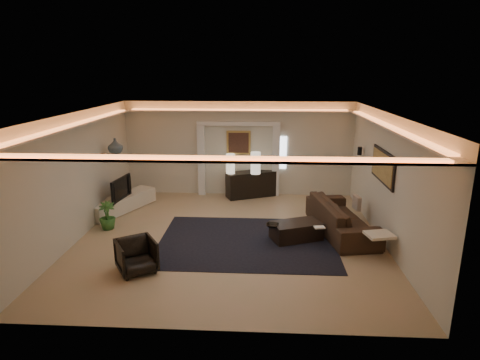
# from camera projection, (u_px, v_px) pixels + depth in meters

# --- Properties ---
(floor) EXTENTS (7.00, 7.00, 0.00)m
(floor) POSITION_uv_depth(u_px,v_px,m) (230.00, 238.00, 9.49)
(floor) COLOR tan
(floor) RESTS_ON ground
(ceiling) EXTENTS (7.00, 7.00, 0.00)m
(ceiling) POSITION_uv_depth(u_px,v_px,m) (229.00, 114.00, 8.72)
(ceiling) COLOR white
(ceiling) RESTS_ON ground
(wall_back) EXTENTS (7.00, 0.00, 7.00)m
(wall_back) POSITION_uv_depth(u_px,v_px,m) (239.00, 149.00, 12.48)
(wall_back) COLOR beige
(wall_back) RESTS_ON ground
(wall_front) EXTENTS (7.00, 0.00, 7.00)m
(wall_front) POSITION_uv_depth(u_px,v_px,m) (210.00, 242.00, 5.73)
(wall_front) COLOR beige
(wall_front) RESTS_ON ground
(wall_left) EXTENTS (0.00, 7.00, 7.00)m
(wall_left) POSITION_uv_depth(u_px,v_px,m) (78.00, 176.00, 9.29)
(wall_left) COLOR beige
(wall_left) RESTS_ON ground
(wall_right) EXTENTS (0.00, 7.00, 7.00)m
(wall_right) POSITION_uv_depth(u_px,v_px,m) (387.00, 181.00, 8.92)
(wall_right) COLOR beige
(wall_right) RESTS_ON ground
(cove_soffit) EXTENTS (7.00, 7.00, 0.04)m
(cove_soffit) POSITION_uv_depth(u_px,v_px,m) (229.00, 127.00, 8.80)
(cove_soffit) COLOR silver
(cove_soffit) RESTS_ON ceiling
(daylight_slit) EXTENTS (0.25, 0.03, 1.00)m
(daylight_slit) POSITION_uv_depth(u_px,v_px,m) (282.00, 153.00, 12.41)
(daylight_slit) COLOR white
(daylight_slit) RESTS_ON wall_back
(area_rug) EXTENTS (4.00, 3.00, 0.01)m
(area_rug) POSITION_uv_depth(u_px,v_px,m) (247.00, 241.00, 9.27)
(area_rug) COLOR black
(area_rug) RESTS_ON ground
(pilaster_left) EXTENTS (0.22, 0.20, 2.20)m
(pilaster_left) POSITION_uv_depth(u_px,v_px,m) (202.00, 160.00, 12.53)
(pilaster_left) COLOR silver
(pilaster_left) RESTS_ON ground
(pilaster_right) EXTENTS (0.22, 0.20, 2.20)m
(pilaster_right) POSITION_uv_depth(u_px,v_px,m) (276.00, 161.00, 12.41)
(pilaster_right) COLOR silver
(pilaster_right) RESTS_ON ground
(alcove_header) EXTENTS (2.52, 0.20, 0.12)m
(alcove_header) POSITION_uv_depth(u_px,v_px,m) (238.00, 123.00, 12.17)
(alcove_header) COLOR silver
(alcove_header) RESTS_ON wall_back
(painting_frame) EXTENTS (0.74, 0.04, 0.74)m
(painting_frame) POSITION_uv_depth(u_px,v_px,m) (239.00, 143.00, 12.39)
(painting_frame) COLOR tan
(painting_frame) RESTS_ON wall_back
(painting_canvas) EXTENTS (0.62, 0.02, 0.62)m
(painting_canvas) POSITION_uv_depth(u_px,v_px,m) (239.00, 143.00, 12.37)
(painting_canvas) COLOR #4C2D1E
(painting_canvas) RESTS_ON wall_back
(art_panel_frame) EXTENTS (0.04, 1.64, 0.74)m
(art_panel_frame) POSITION_uv_depth(u_px,v_px,m) (383.00, 166.00, 9.15)
(art_panel_frame) COLOR black
(art_panel_frame) RESTS_ON wall_right
(art_panel_gold) EXTENTS (0.02, 1.50, 0.62)m
(art_panel_gold) POSITION_uv_depth(u_px,v_px,m) (382.00, 166.00, 9.15)
(art_panel_gold) COLOR tan
(art_panel_gold) RESTS_ON wall_right
(wall_sconce) EXTENTS (0.12, 0.12, 0.22)m
(wall_sconce) POSITION_uv_depth(u_px,v_px,m) (360.00, 151.00, 10.98)
(wall_sconce) COLOR black
(wall_sconce) RESTS_ON wall_right
(wall_niche) EXTENTS (0.10, 0.55, 0.04)m
(wall_niche) POSITION_uv_depth(u_px,v_px,m) (103.00, 155.00, 10.58)
(wall_niche) COLOR silver
(wall_niche) RESTS_ON wall_left
(console) EXTENTS (1.65, 1.08, 0.79)m
(console) POSITION_uv_depth(u_px,v_px,m) (252.00, 184.00, 12.49)
(console) COLOR black
(console) RESTS_ON ground
(lamp_left) EXTENTS (0.32, 0.32, 0.59)m
(lamp_left) POSITION_uv_depth(u_px,v_px,m) (230.00, 164.00, 12.10)
(lamp_left) COLOR #F3E4BE
(lamp_left) RESTS_ON console
(lamp_right) EXTENTS (0.32, 0.32, 0.66)m
(lamp_right) POSITION_uv_depth(u_px,v_px,m) (256.00, 164.00, 12.06)
(lamp_right) COLOR beige
(lamp_right) RESTS_ON console
(media_ledge) EXTENTS (1.42, 2.25, 0.42)m
(media_ledge) POSITION_uv_depth(u_px,v_px,m) (122.00, 203.00, 11.25)
(media_ledge) COLOR beige
(media_ledge) RESTS_ON ground
(tv) EXTENTS (1.06, 0.27, 0.60)m
(tv) POSITION_uv_depth(u_px,v_px,m) (118.00, 188.00, 10.85)
(tv) COLOR black
(tv) RESTS_ON media_ledge
(figurine) EXTENTS (0.16, 0.16, 0.40)m
(figurine) POSITION_uv_depth(u_px,v_px,m) (129.00, 183.00, 11.76)
(figurine) COLOR #46351D
(figurine) RESTS_ON media_ledge
(ginger_jar) EXTENTS (0.49, 0.49, 0.41)m
(ginger_jar) POSITION_uv_depth(u_px,v_px,m) (115.00, 146.00, 10.64)
(ginger_jar) COLOR slate
(ginger_jar) RESTS_ON wall_niche
(plant) EXTENTS (0.51, 0.51, 0.69)m
(plant) POSITION_uv_depth(u_px,v_px,m) (107.00, 216.00, 9.94)
(plant) COLOR #326726
(plant) RESTS_ON ground
(sofa) EXTENTS (2.75, 1.47, 0.76)m
(sofa) POSITION_uv_depth(u_px,v_px,m) (341.00, 217.00, 9.74)
(sofa) COLOR #472D19
(sofa) RESTS_ON ground
(throw_blanket) EXTENTS (0.62, 0.55, 0.06)m
(throw_blanket) POSITION_uv_depth(u_px,v_px,m) (379.00, 235.00, 8.27)
(throw_blanket) COLOR beige
(throw_blanket) RESTS_ON sofa
(throw_pillow) EXTENTS (0.16, 0.36, 0.35)m
(throw_pillow) POSITION_uv_depth(u_px,v_px,m) (357.00, 203.00, 10.26)
(throw_pillow) COLOR tan
(throw_pillow) RESTS_ON sofa
(coffee_table) EXTENTS (1.27, 0.98, 0.42)m
(coffee_table) POSITION_uv_depth(u_px,v_px,m) (296.00, 231.00, 9.36)
(coffee_table) COLOR #2D231B
(coffee_table) RESTS_ON ground
(bowl) EXTENTS (0.34, 0.34, 0.07)m
(bowl) POSITION_uv_depth(u_px,v_px,m) (272.00, 226.00, 9.03)
(bowl) COLOR black
(bowl) RESTS_ON coffee_table
(magazine) EXTENTS (0.26, 0.21, 0.03)m
(magazine) POSITION_uv_depth(u_px,v_px,m) (319.00, 227.00, 8.98)
(magazine) COLOR white
(magazine) RESTS_ON coffee_table
(armchair) EXTENTS (0.98, 0.98, 0.65)m
(armchair) POSITION_uv_depth(u_px,v_px,m) (136.00, 256.00, 7.84)
(armchair) COLOR black
(armchair) RESTS_ON ground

